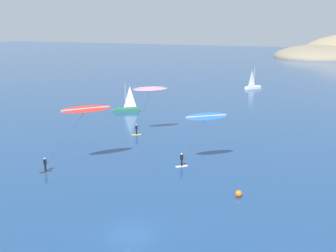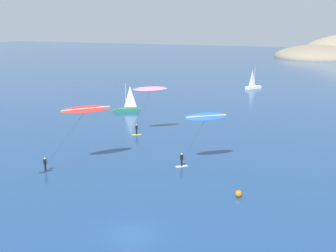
{
  "view_description": "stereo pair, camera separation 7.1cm",
  "coord_description": "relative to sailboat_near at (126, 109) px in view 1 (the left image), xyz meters",
  "views": [
    {
      "loc": [
        16.06,
        -27.77,
        17.14
      ],
      "look_at": [
        -4.06,
        16.33,
        5.31
      ],
      "focal_mm": 45.0,
      "sensor_mm": 36.0,
      "label": 1
    },
    {
      "loc": [
        16.13,
        -27.75,
        17.14
      ],
      "look_at": [
        -4.06,
        16.33,
        5.31
      ],
      "focal_mm": 45.0,
      "sensor_mm": 36.0,
      "label": 2
    }
  ],
  "objects": [
    {
      "name": "ground_plane",
      "position": [
        25.75,
        -43.5,
        -0.64
      ],
      "size": [
        600.0,
        600.0,
        0.0
      ],
      "primitive_type": "plane",
      "color": "navy"
    },
    {
      "name": "sailboat_near",
      "position": [
        0.0,
        0.0,
        0.0
      ],
      "size": [
        5.63,
        3.79,
        5.7
      ],
      "color": "#23664C",
      "rests_on": "ground"
    },
    {
      "name": "sailboat_far",
      "position": [
        16.07,
        41.05,
        0.0
      ],
      "size": [
        3.9,
        5.58,
        5.7
      ],
      "color": "white",
      "rests_on": "ground"
    },
    {
      "name": "kitesurfer_red",
      "position": [
        11.93,
        -30.34,
        6.03
      ],
      "size": [
        6.26,
        7.86,
        7.48
      ],
      "color": "#2D2D33",
      "rests_on": "ground"
    },
    {
      "name": "kitesurfer_pink",
      "position": [
        12.14,
        -13.38,
        6.09
      ],
      "size": [
        4.99,
        4.68,
        7.58
      ],
      "color": "yellow",
      "rests_on": "ground"
    },
    {
      "name": "kitesurfer_blue",
      "position": [
        25.09,
        -23.94,
        5.03
      ],
      "size": [
        5.49,
        5.04,
        6.55
      ],
      "color": "silver",
      "rests_on": "ground"
    },
    {
      "name": "marker_buoy",
      "position": [
        31.81,
        -32.07,
        -0.29
      ],
      "size": [
        0.7,
        0.7,
        0.7
      ],
      "primitive_type": "sphere",
      "color": "orange",
      "rests_on": "ground"
    }
  ]
}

